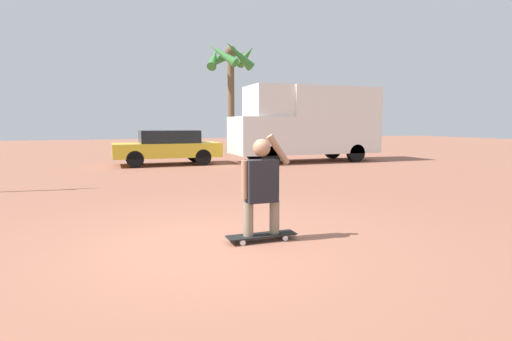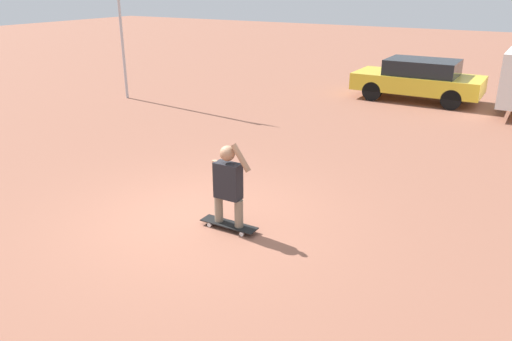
{
  "view_description": "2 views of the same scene",
  "coord_description": "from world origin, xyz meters",
  "px_view_note": "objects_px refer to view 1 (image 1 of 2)",
  "views": [
    {
      "loc": [
        -1.3,
        -5.11,
        1.63
      ],
      "look_at": [
        0.89,
        0.81,
        0.89
      ],
      "focal_mm": 28.0,
      "sensor_mm": 36.0,
      "label": 1
    },
    {
      "loc": [
        4.75,
        -6.1,
        3.78
      ],
      "look_at": [
        0.7,
        0.76,
        0.76
      ],
      "focal_mm": 35.0,
      "sensor_mm": 36.0,
      "label": 2
    }
  ],
  "objects_px": {
    "person_skateboarder": "(262,182)",
    "palm_tree_near_van": "(230,66)",
    "skateboard": "(262,236)",
    "camper_van": "(308,122)",
    "parked_car_yellow": "(167,146)"
  },
  "relations": [
    {
      "from": "palm_tree_near_van",
      "to": "camper_van",
      "type": "bearing_deg",
      "value": -83.97
    },
    {
      "from": "parked_car_yellow",
      "to": "palm_tree_near_van",
      "type": "xyz_separation_m",
      "value": [
        5.03,
        7.87,
        4.47
      ]
    },
    {
      "from": "skateboard",
      "to": "palm_tree_near_van",
      "type": "height_order",
      "value": "palm_tree_near_van"
    },
    {
      "from": "parked_car_yellow",
      "to": "person_skateboarder",
      "type": "bearing_deg",
      "value": -91.39
    },
    {
      "from": "skateboard",
      "to": "palm_tree_near_van",
      "type": "bearing_deg",
      "value": 74.46
    },
    {
      "from": "person_skateboarder",
      "to": "palm_tree_near_van",
      "type": "bearing_deg",
      "value": 74.46
    },
    {
      "from": "camper_van",
      "to": "skateboard",
      "type": "bearing_deg",
      "value": -120.66
    },
    {
      "from": "camper_van",
      "to": "palm_tree_near_van",
      "type": "xyz_separation_m",
      "value": [
        -0.91,
        8.6,
        3.49
      ]
    },
    {
      "from": "parked_car_yellow",
      "to": "palm_tree_near_van",
      "type": "height_order",
      "value": "palm_tree_near_van"
    },
    {
      "from": "parked_car_yellow",
      "to": "camper_van",
      "type": "bearing_deg",
      "value": -6.97
    },
    {
      "from": "skateboard",
      "to": "person_skateboarder",
      "type": "distance_m",
      "value": 0.76
    },
    {
      "from": "person_skateboarder",
      "to": "palm_tree_near_van",
      "type": "distance_m",
      "value": 20.27
    },
    {
      "from": "person_skateboarder",
      "to": "camper_van",
      "type": "bearing_deg",
      "value": 59.33
    },
    {
      "from": "person_skateboarder",
      "to": "parked_car_yellow",
      "type": "distance_m",
      "value": 11.21
    },
    {
      "from": "person_skateboarder",
      "to": "parked_car_yellow",
      "type": "height_order",
      "value": "person_skateboarder"
    }
  ]
}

